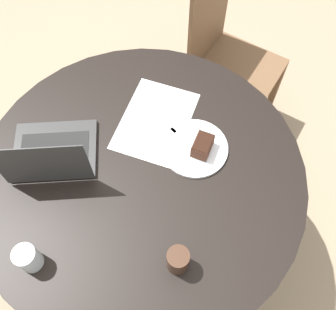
# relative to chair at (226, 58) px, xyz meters

# --- Properties ---
(ground_plane) EXTENTS (12.00, 12.00, 0.00)m
(ground_plane) POSITION_rel_chair_xyz_m (0.86, 0.26, -0.49)
(ground_plane) COLOR gray
(dining_table) EXTENTS (1.22, 1.22, 0.77)m
(dining_table) POSITION_rel_chair_xyz_m (0.86, 0.26, 0.13)
(dining_table) COLOR black
(dining_table) RESTS_ON ground_plane
(chair) EXTENTS (0.50, 0.50, 0.97)m
(chair) POSITION_rel_chair_xyz_m (0.00, 0.00, 0.00)
(chair) COLOR brown
(chair) RESTS_ON ground_plane
(paper_document) EXTENTS (0.43, 0.38, 0.00)m
(paper_document) POSITION_rel_chair_xyz_m (0.67, 0.14, 0.28)
(paper_document) COLOR white
(paper_document) RESTS_ON dining_table
(plate) EXTENTS (0.25, 0.25, 0.01)m
(plate) POSITION_rel_chair_xyz_m (0.66, 0.34, 0.28)
(plate) COLOR silver
(plate) RESTS_ON dining_table
(cake_slice) EXTENTS (0.11, 0.09, 0.06)m
(cake_slice) POSITION_rel_chair_xyz_m (0.64, 0.36, 0.32)
(cake_slice) COLOR #472619
(cake_slice) RESTS_ON plate
(fork) EXTENTS (0.03, 0.17, 0.00)m
(fork) POSITION_rel_chair_xyz_m (0.66, 0.28, 0.29)
(fork) COLOR silver
(fork) RESTS_ON plate
(coffee_glass) EXTENTS (0.07, 0.07, 0.10)m
(coffee_glass) POSITION_rel_chair_xyz_m (1.02, 0.58, 0.33)
(coffee_glass) COLOR #3D2619
(coffee_glass) RESTS_ON dining_table
(water_glass) EXTENTS (0.07, 0.07, 0.10)m
(water_glass) POSITION_rel_chair_xyz_m (1.34, 0.24, 0.33)
(water_glass) COLOR silver
(water_glass) RESTS_ON dining_table
(laptop) EXTENTS (0.40, 0.40, 0.25)m
(laptop) POSITION_rel_chair_xyz_m (1.05, -0.01, 0.32)
(laptop) COLOR #2D2D2D
(laptop) RESTS_ON dining_table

